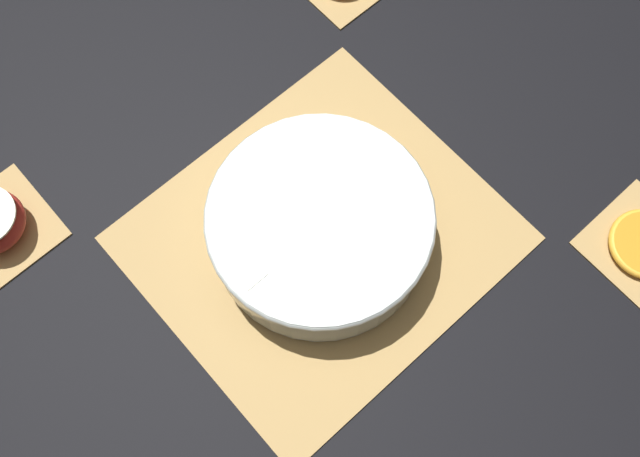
% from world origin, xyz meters
% --- Properties ---
extents(ground_plane, '(6.00, 6.00, 0.00)m').
position_xyz_m(ground_plane, '(0.00, 0.00, 0.00)').
color(ground_plane, black).
extents(bamboo_mat_center, '(0.41, 0.37, 0.01)m').
position_xyz_m(bamboo_mat_center, '(0.00, 0.00, 0.00)').
color(bamboo_mat_center, '#A8844C').
rests_on(bamboo_mat_center, ground_plane).
extents(fruit_salad_bowl, '(0.26, 0.26, 0.07)m').
position_xyz_m(fruit_salad_bowl, '(0.00, 0.00, 0.05)').
color(fruit_salad_bowl, silver).
rests_on(fruit_salad_bowl, bamboo_mat_center).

